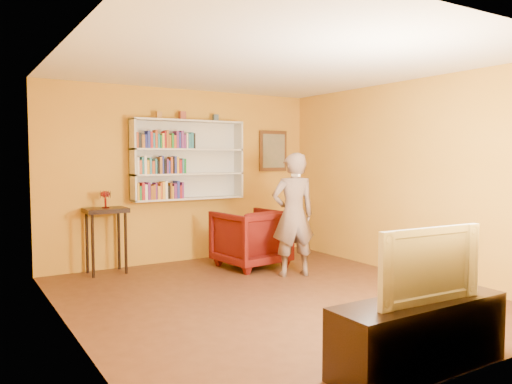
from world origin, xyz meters
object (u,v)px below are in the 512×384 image
at_px(ruby_lustre, 105,196).
at_px(person, 293,215).
at_px(console_table, 106,219).
at_px(armchair, 251,238).
at_px(tv_cabinet, 419,335).
at_px(television, 421,263).
at_px(bookshelf, 187,160).

bearing_deg(ruby_lustre, person, -34.86).
height_order(console_table, armchair, console_table).
bearing_deg(console_table, tv_cabinet, -75.32).
relative_size(ruby_lustre, tv_cabinet, 0.16).
relative_size(person, television, 1.71).
height_order(console_table, television, television).
xyz_separation_m(bookshelf, console_table, (-1.32, -0.16, -0.83)).
xyz_separation_m(armchair, television, (-0.78, -3.80, 0.40)).
bearing_deg(armchair, person, 97.79).
distance_m(ruby_lustre, television, 4.66).
bearing_deg(person, television, 86.21).
bearing_deg(television, ruby_lustre, 108.08).
bearing_deg(ruby_lustre, television, -75.32).
bearing_deg(tv_cabinet, ruby_lustre, 104.68).
height_order(tv_cabinet, television, television).
distance_m(bookshelf, ruby_lustre, 1.42).
xyz_separation_m(bookshelf, person, (0.84, -1.66, -0.74)).
xyz_separation_m(ruby_lustre, armchair, (1.96, -0.70, -0.67)).
bearing_deg(armchair, console_table, -26.03).
xyz_separation_m(bookshelf, ruby_lustre, (-1.32, -0.16, -0.49)).
height_order(bookshelf, tv_cabinet, bookshelf).
xyz_separation_m(ruby_lustre, tv_cabinet, (1.18, -4.50, -0.83)).
xyz_separation_m(ruby_lustre, person, (2.16, -1.50, -0.25)).
distance_m(armchair, tv_cabinet, 3.88).
relative_size(person, tv_cabinet, 1.11).
xyz_separation_m(console_table, television, (1.18, -4.50, 0.07)).
xyz_separation_m(bookshelf, armchair, (0.64, -0.86, -1.16)).
xyz_separation_m(bookshelf, television, (-0.14, -4.66, -0.76)).
bearing_deg(bookshelf, tv_cabinet, -91.71).
bearing_deg(console_table, person, -34.86).
bearing_deg(console_table, bookshelf, 6.90).
bearing_deg(bookshelf, ruby_lustre, -173.10).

